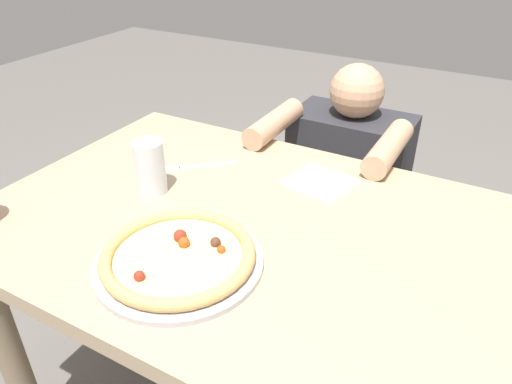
{
  "coord_description": "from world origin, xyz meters",
  "views": [
    {
      "loc": [
        0.44,
        -0.78,
        1.37
      ],
      "look_at": [
        -0.03,
        0.08,
        0.78
      ],
      "focal_mm": 33.85,
      "sensor_mm": 36.0,
      "label": 1
    }
  ],
  "objects_px": {
    "fork": "(197,166)",
    "diner_seated": "(343,205)",
    "pizza_near": "(179,257)",
    "water_cup_clear": "(151,166)"
  },
  "relations": [
    {
      "from": "fork",
      "to": "diner_seated",
      "type": "height_order",
      "value": "diner_seated"
    },
    {
      "from": "fork",
      "to": "diner_seated",
      "type": "relative_size",
      "value": 0.18
    },
    {
      "from": "pizza_near",
      "to": "diner_seated",
      "type": "relative_size",
      "value": 0.36
    },
    {
      "from": "water_cup_clear",
      "to": "diner_seated",
      "type": "height_order",
      "value": "diner_seated"
    },
    {
      "from": "water_cup_clear",
      "to": "diner_seated",
      "type": "distance_m",
      "value": 0.83
    },
    {
      "from": "water_cup_clear",
      "to": "pizza_near",
      "type": "bearing_deg",
      "value": -41.18
    },
    {
      "from": "water_cup_clear",
      "to": "fork",
      "type": "height_order",
      "value": "water_cup_clear"
    },
    {
      "from": "water_cup_clear",
      "to": "fork",
      "type": "xyz_separation_m",
      "value": [
        0.02,
        0.15,
        -0.07
      ]
    },
    {
      "from": "water_cup_clear",
      "to": "diner_seated",
      "type": "xyz_separation_m",
      "value": [
        0.28,
        0.67,
        -0.4
      ]
    },
    {
      "from": "diner_seated",
      "to": "fork",
      "type": "bearing_deg",
      "value": -116.69
    }
  ]
}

